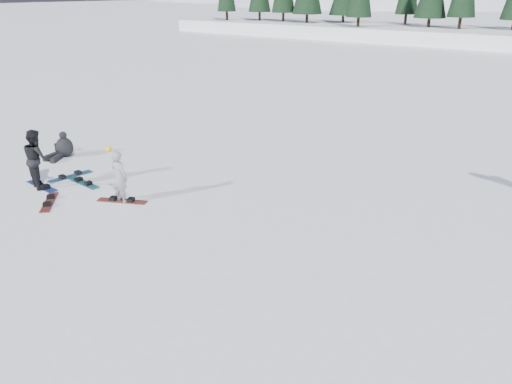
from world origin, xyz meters
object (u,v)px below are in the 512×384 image
snowboarder_woman (119,176)px  seated_rider (63,147)px  snowboard_loose_b (49,202)px  snowboard_loose_a (70,176)px  gear_bag (59,148)px  snowboard_loose_c (84,183)px  snowboarder_man (37,159)px

snowboarder_woman → seated_rider: size_ratio=1.37×
snowboard_loose_b → snowboard_loose_a: bearing=172.9°
snowboarder_woman → snowboard_loose_b: 2.26m
gear_bag → snowboard_loose_a: bearing=-27.0°
snowboard_loose_b → snowboard_loose_a: same height
snowboard_loose_b → snowboarder_woman: bearing=81.9°
snowboard_loose_a → snowboard_loose_b: bearing=-133.5°
snowboard_loose_b → gear_bag: bearing=-173.7°
snowboarder_woman → snowboard_loose_c: snowboarder_woman is taller
snowboarder_woman → snowboarder_man: size_ratio=0.91×
snowboard_loose_c → gear_bag: bearing=161.6°
snowboard_loose_b → snowboard_loose_c: bearing=151.5°
snowboarder_man → seated_rider: 3.08m
snowboard_loose_c → seated_rider: bearing=161.1°
gear_bag → snowboard_loose_c: size_ratio=0.30×
snowboard_loose_b → snowboarder_man: bearing=-160.7°
snowboarder_man → snowboard_loose_b: bearing=171.9°
snowboard_loose_c → snowboard_loose_b: 1.65m
snowboarder_man → snowboard_loose_a: snowboarder_man is taller
seated_rider → snowboard_loose_b: (3.44, -2.80, -0.36)m
snowboarder_man → seated_rider: size_ratio=1.50×
snowboarder_man → seated_rider: bearing=-31.4°
snowboarder_woman → snowboard_loose_b: size_ratio=1.13×
gear_bag → snowboarder_man: bearing=-41.7°
snowboarder_woman → snowboarder_man: 3.11m
gear_bag → snowboarder_woman: bearing=-16.6°
gear_bag → snowboard_loose_a: size_ratio=0.30×
gear_bag → snowboard_loose_c: 3.92m
snowboarder_man → snowboard_loose_b: (1.37, -0.59, -0.92)m
gear_bag → seated_rider: bearing=-20.5°
snowboard_loose_c → snowboard_loose_a: size_ratio=1.00×
snowboarder_man → snowboard_loose_c: snowboarder_man is taller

